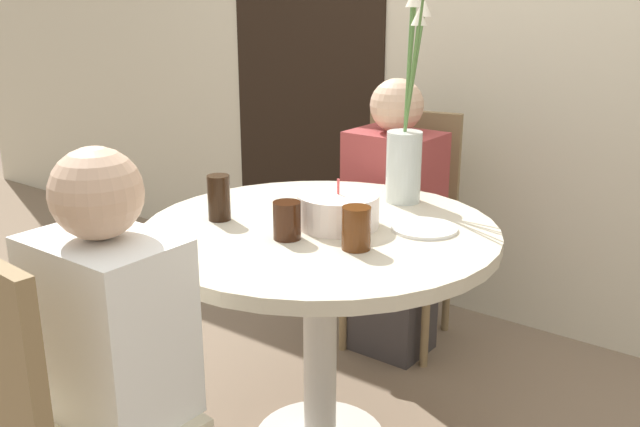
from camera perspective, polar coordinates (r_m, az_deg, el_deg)
wall_back at (r=3.06m, az=14.68°, el=14.98°), size 8.00×0.05×2.60m
doorway_panel at (r=3.57m, az=-1.12°, el=11.38°), size 0.90×0.01×2.05m
dining_table at (r=2.13m, az=-0.00°, el=-4.41°), size 1.05×1.05×0.74m
chair_right_flank at (r=2.93m, az=6.82°, el=0.08°), size 0.48×0.48×0.94m
chair_near_front at (r=1.68m, az=-20.73°, el=-14.90°), size 0.43×0.43×0.94m
birthday_cake at (r=2.07m, az=1.46°, el=0.27°), size 0.24×0.24×0.14m
flower_vase at (r=2.30m, az=6.94°, el=6.67°), size 0.24×0.31×0.72m
side_plate at (r=2.07m, az=8.33°, el=-1.18°), size 0.19×0.19×0.01m
drink_glass_0 at (r=1.89m, az=2.92°, el=-1.17°), size 0.08×0.08×0.12m
drink_glass_1 at (r=2.15m, az=-8.09°, el=1.26°), size 0.07×0.07×0.14m
drink_glass_2 at (r=1.97m, az=-2.66°, el=-0.55°), size 0.08×0.08×0.11m
person_guest at (r=2.79m, az=5.85°, el=-1.21°), size 0.34×0.24×1.10m
person_boy at (r=1.76m, az=-16.00°, el=-13.69°), size 0.34×0.24×1.10m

